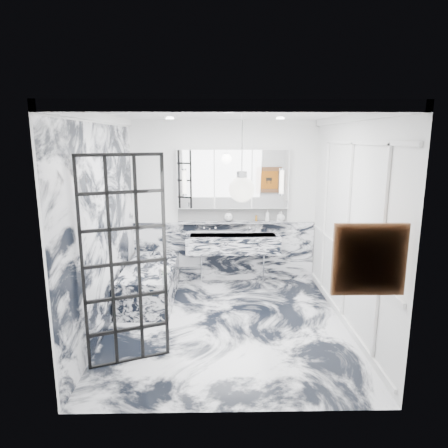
{
  "coord_description": "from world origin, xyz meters",
  "views": [
    {
      "loc": [
        -0.13,
        -5.06,
        2.5
      ],
      "look_at": [
        -0.02,
        0.5,
        1.3
      ],
      "focal_mm": 32.0,
      "sensor_mm": 36.0,
      "label": 1
    }
  ],
  "objects_px": {
    "crittall_door": "(125,263)",
    "mirror_cabinet": "(233,179)",
    "trough_sink": "(233,244)",
    "bathtub": "(151,283)"
  },
  "relations": [
    {
      "from": "crittall_door",
      "to": "mirror_cabinet",
      "type": "height_order",
      "value": "crittall_door"
    },
    {
      "from": "crittall_door",
      "to": "mirror_cabinet",
      "type": "relative_size",
      "value": 1.23
    },
    {
      "from": "mirror_cabinet",
      "to": "bathtub",
      "type": "xyz_separation_m",
      "value": [
        -1.32,
        -0.83,
        -1.54
      ]
    },
    {
      "from": "crittall_door",
      "to": "trough_sink",
      "type": "distance_m",
      "value": 2.8
    },
    {
      "from": "trough_sink",
      "to": "mirror_cabinet",
      "type": "distance_m",
      "value": 1.1
    },
    {
      "from": "crittall_door",
      "to": "bathtub",
      "type": "relative_size",
      "value": 1.41
    },
    {
      "from": "mirror_cabinet",
      "to": "bathtub",
      "type": "height_order",
      "value": "mirror_cabinet"
    },
    {
      "from": "trough_sink",
      "to": "bathtub",
      "type": "xyz_separation_m",
      "value": [
        -1.33,
        -0.66,
        -0.45
      ]
    },
    {
      "from": "mirror_cabinet",
      "to": "bathtub",
      "type": "relative_size",
      "value": 1.15
    },
    {
      "from": "crittall_door",
      "to": "mirror_cabinet",
      "type": "bearing_deg",
      "value": 43.49
    }
  ]
}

